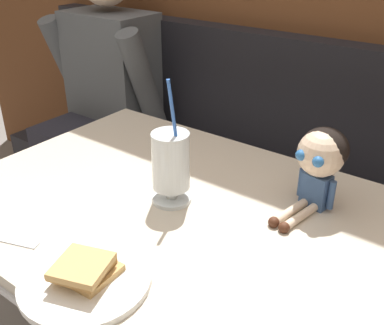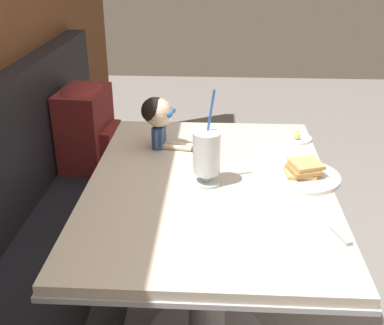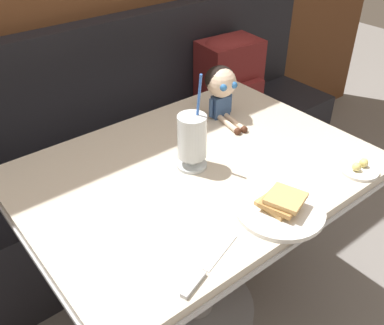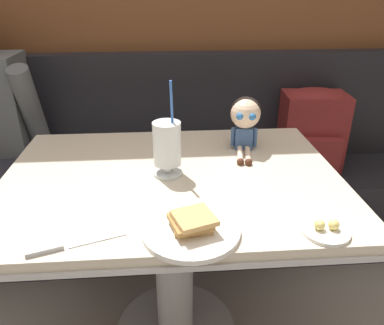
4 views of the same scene
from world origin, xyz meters
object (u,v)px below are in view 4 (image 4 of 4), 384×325
object	(u,v)px
seated_doll	(245,116)
butter_knife	(60,247)
milkshake_glass	(167,146)
butter_saucer	(326,230)
backpack	(312,128)
toast_plate	(191,228)

from	to	relation	value
seated_doll	butter_knife	bearing A→B (deg)	-135.00
butter_knife	milkshake_glass	bearing A→B (deg)	54.02
butter_knife	seated_doll	size ratio (longest dim) A/B	1.01
milkshake_glass	seated_doll	distance (m)	0.35
butter_saucer	backpack	size ratio (longest dim) A/B	0.30
milkshake_glass	butter_knife	bearing A→B (deg)	-125.98
butter_knife	backpack	size ratio (longest dim) A/B	0.56
milkshake_glass	seated_doll	world-z (taller)	milkshake_glass
backpack	toast_plate	bearing A→B (deg)	-126.09
backpack	butter_saucer	bearing A→B (deg)	-109.27
milkshake_glass	butter_saucer	xyz separation A→B (m)	(0.39, -0.35, -0.09)
milkshake_glass	seated_doll	bearing A→B (deg)	33.26
toast_plate	backpack	world-z (taller)	backpack
toast_plate	milkshake_glass	xyz separation A→B (m)	(-0.05, 0.32, 0.09)
butter_saucer	milkshake_glass	bearing A→B (deg)	138.23
butter_saucer	butter_knife	world-z (taller)	butter_saucer
toast_plate	backpack	xyz separation A→B (m)	(0.67, 0.92, -0.10)
toast_plate	milkshake_glass	distance (m)	0.34
butter_saucer	backpack	world-z (taller)	backpack
seated_doll	backpack	bearing A→B (deg)	43.10
seated_doll	butter_saucer	bearing A→B (deg)	-79.25
toast_plate	seated_doll	size ratio (longest dim) A/B	1.11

